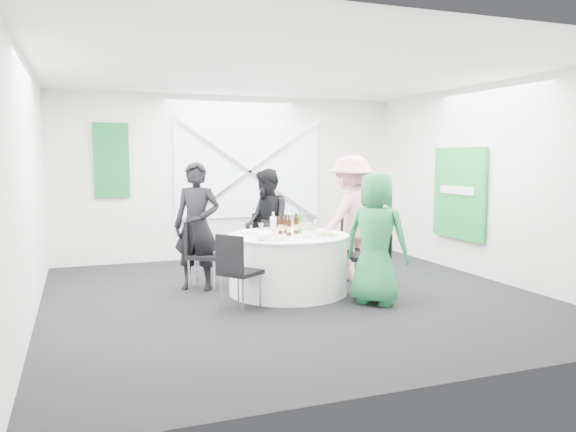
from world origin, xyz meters
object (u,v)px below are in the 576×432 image
object	(u,v)px
chair_back_right	(347,243)
green_water_bottle	(299,224)
chair_back	(267,239)
person_man_back	(267,222)
chair_front_right	(380,249)
clear_water_bottle	(273,226)
banquet_table	(288,263)
chair_front_left	(236,266)
person_woman_pink	(351,218)
person_man_back_left	(197,226)
chair_back_left	(199,249)
person_woman_green	(376,238)

from	to	relation	value
chair_back_right	green_water_bottle	bearing A→B (deg)	-89.93
chair_back	person_man_back	world-z (taller)	person_man_back
chair_front_right	clear_water_bottle	bearing A→B (deg)	-85.81
person_man_back	banquet_table	bearing A→B (deg)	0.00
chair_front_left	person_woman_pink	distance (m)	2.28
chair_back	clear_water_bottle	xyz separation A→B (m)	(-0.31, -1.20, 0.34)
chair_back	person_man_back_left	size ratio (longest dim) A/B	0.54
chair_back_left	person_woman_pink	bearing A→B (deg)	-64.55
chair_back	person_man_back	xyz separation A→B (m)	(-0.04, -0.12, 0.26)
chair_front_right	person_woman_pink	size ratio (longest dim) A/B	0.58
chair_back_left	person_man_back_left	bearing A→B (deg)	146.03
person_man_back	person_woman_pink	distance (m)	1.25
green_water_bottle	chair_front_right	bearing A→B (deg)	-41.76
banquet_table	person_man_back_left	size ratio (longest dim) A/B	0.92
person_man_back_left	person_man_back	world-z (taller)	person_man_back_left
chair_back_left	person_man_back	xyz separation A→B (m)	(1.11, 0.49, 0.26)
chair_back	person_woman_pink	world-z (taller)	person_woman_pink
person_man_back_left	person_woman_pink	bearing A→B (deg)	24.83
chair_back	chair_back_right	world-z (taller)	chair_back
person_woman_green	clear_water_bottle	world-z (taller)	person_woman_green
banquet_table	person_woman_green	distance (m)	1.26
chair_back_left	chair_back_right	xyz separation A→B (m)	(2.14, -0.09, -0.02)
clear_water_bottle	banquet_table	bearing A→B (deg)	-2.45
chair_back_right	person_man_back_left	distance (m)	2.19
chair_back_left	person_woman_pink	xyz separation A→B (m)	(2.17, -0.17, 0.35)
chair_back_left	chair_front_right	xyz separation A→B (m)	(2.03, -1.22, 0.07)
chair_back_left	chair_front_left	world-z (taller)	chair_back_left
person_woman_pink	clear_water_bottle	world-z (taller)	person_woman_pink
banquet_table	clear_water_bottle	distance (m)	0.54
chair_back_left	person_man_back	bearing A→B (deg)	-36.53
chair_back_left	chair_front_right	size ratio (longest dim) A/B	0.88
green_water_bottle	chair_back_left	bearing A→B (deg)	157.50
banquet_table	chair_back_left	bearing A→B (deg)	150.19
chair_back	chair_back_right	size ratio (longest dim) A/B	1.03
chair_front_right	person_man_back_left	distance (m)	2.40
banquet_table	clear_water_bottle	world-z (taller)	clear_water_bottle
chair_back_left	clear_water_bottle	xyz separation A→B (m)	(0.85, -0.59, 0.34)
chair_front_right	person_woman_green	distance (m)	0.38
banquet_table	chair_front_right	distance (m)	1.19
banquet_table	clear_water_bottle	size ratio (longest dim) A/B	5.20
green_water_bottle	clear_water_bottle	size ratio (longest dim) A/B	1.03
person_woman_green	chair_back_left	bearing A→B (deg)	9.39
chair_back	person_woman_pink	distance (m)	1.33
chair_back_right	clear_water_bottle	distance (m)	1.43
person_man_back_left	person_woman_green	size ratio (longest dim) A/B	1.07
chair_back_left	chair_front_right	world-z (taller)	chair_front_right
green_water_bottle	chair_back_right	bearing A→B (deg)	24.86
banquet_table	person_woman_green	size ratio (longest dim) A/B	0.98
chair_back_left	banquet_table	bearing A→B (deg)	-90.00
banquet_table	person_man_back	distance (m)	1.16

